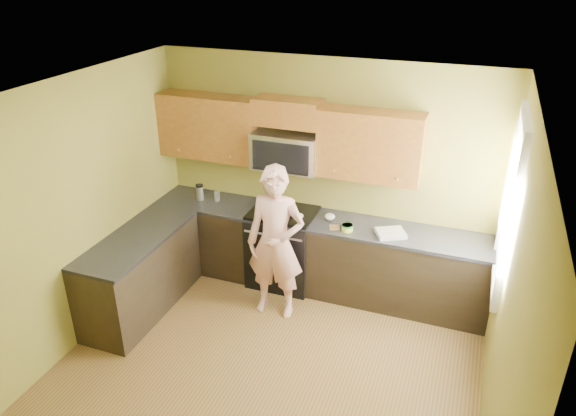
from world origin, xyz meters
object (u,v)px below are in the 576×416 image
at_px(woman, 276,243).
at_px(frying_pan, 280,212).
at_px(travel_mug, 200,200).
at_px(butter_tub, 347,231).
at_px(microwave, 287,168).
at_px(stove, 283,247).

bearing_deg(woman, frying_pan, 103.70).
xyz_separation_m(frying_pan, travel_mug, (-1.07, 0.04, -0.03)).
relative_size(frying_pan, butter_tub, 3.89).
bearing_deg(microwave, frying_pan, -100.71).
distance_m(butter_tub, travel_mug, 1.92).
bearing_deg(woman, stove, 100.36).
height_order(frying_pan, butter_tub, frying_pan).
bearing_deg(travel_mug, butter_tub, -4.75).
bearing_deg(woman, butter_tub, 31.29).
height_order(stove, travel_mug, travel_mug).
bearing_deg(frying_pan, woman, -94.66).
relative_size(woman, frying_pan, 3.49).
xyz_separation_m(stove, butter_tub, (0.81, -0.14, 0.45)).
bearing_deg(stove, frying_pan, -135.51).
relative_size(stove, woman, 0.54).
bearing_deg(frying_pan, travel_mug, 156.29).
height_order(woman, butter_tub, woman).
distance_m(stove, butter_tub, 0.94).
height_order(microwave, woman, woman).
height_order(woman, travel_mug, woman).
xyz_separation_m(frying_pan, butter_tub, (0.84, -0.11, -0.03)).
xyz_separation_m(butter_tub, travel_mug, (-1.92, 0.16, 0.00)).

